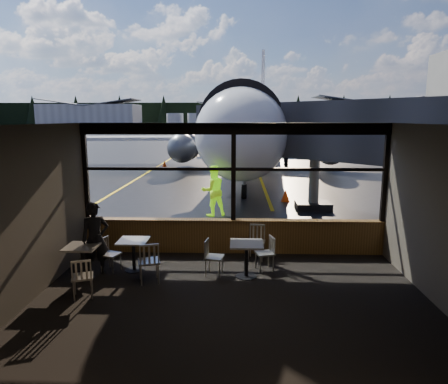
# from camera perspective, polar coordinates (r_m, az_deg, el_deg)

# --- Properties ---
(ground_plane) EXTENTS (520.00, 520.00, 0.00)m
(ground_plane) POSITION_cam_1_polar(r_m,az_deg,el_deg) (130.47, 1.97, 8.89)
(ground_plane) COLOR black
(ground_plane) RESTS_ON ground
(carpet_floor) EXTENTS (8.00, 6.00, 0.01)m
(carpet_floor) POSITION_cam_1_polar(r_m,az_deg,el_deg) (8.25, 1.06, -15.43)
(carpet_floor) COLOR black
(carpet_floor) RESTS_ON ground
(ceiling) EXTENTS (8.00, 6.00, 0.04)m
(ceiling) POSITION_cam_1_polar(r_m,az_deg,el_deg) (7.42, 1.15, 9.60)
(ceiling) COLOR #38332D
(ceiling) RESTS_ON ground
(wall_left) EXTENTS (0.04, 6.00, 3.50)m
(wall_left) POSITION_cam_1_polar(r_m,az_deg,el_deg) (8.68, -26.37, -3.02)
(wall_left) COLOR #4B453C
(wall_left) RESTS_ON ground
(wall_right) EXTENTS (0.04, 6.00, 3.50)m
(wall_right) POSITION_cam_1_polar(r_m,az_deg,el_deg) (8.58, 28.94, -3.40)
(wall_right) COLOR #4B453C
(wall_right) RESTS_ON ground
(wall_back) EXTENTS (8.00, 0.04, 3.50)m
(wall_back) POSITION_cam_1_polar(r_m,az_deg,el_deg) (4.79, 0.51, -12.39)
(wall_back) COLOR #4B453C
(wall_back) RESTS_ON ground
(window_sill) EXTENTS (8.00, 0.28, 0.90)m
(window_sill) POSITION_cam_1_polar(r_m,az_deg,el_deg) (10.89, 1.33, -6.41)
(window_sill) COLOR brown
(window_sill) RESTS_ON ground
(window_header) EXTENTS (8.00, 0.18, 0.30)m
(window_header) POSITION_cam_1_polar(r_m,az_deg,el_deg) (10.42, 1.40, 9.03)
(window_header) COLOR black
(window_header) RESTS_ON ground
(mullion_left) EXTENTS (0.12, 0.12, 2.60)m
(mullion_left) POSITION_cam_1_polar(r_m,az_deg,el_deg) (11.27, -19.17, 2.69)
(mullion_left) COLOR black
(mullion_left) RESTS_ON ground
(mullion_centre) EXTENTS (0.12, 0.12, 2.60)m
(mullion_centre) POSITION_cam_1_polar(r_m,az_deg,el_deg) (10.51, 1.37, 2.75)
(mullion_centre) COLOR black
(mullion_centre) RESTS_ON ground
(mullion_right) EXTENTS (0.12, 0.12, 2.60)m
(mullion_right) POSITION_cam_1_polar(r_m,az_deg,el_deg) (11.19, 22.06, 2.46)
(mullion_right) COLOR black
(mullion_right) RESTS_ON ground
(window_transom) EXTENTS (8.00, 0.10, 0.08)m
(window_transom) POSITION_cam_1_polar(r_m,az_deg,el_deg) (10.50, 1.37, 3.29)
(window_transom) COLOR black
(window_transom) RESTS_ON ground
(airliner) EXTENTS (32.71, 38.10, 10.88)m
(airliner) POSITION_cam_1_polar(r_m,az_deg,el_deg) (30.03, 4.71, 13.94)
(airliner) COLOR white
(airliner) RESTS_ON ground_plane
(jet_bridge) EXTENTS (8.31, 10.16, 4.43)m
(jet_bridge) POSITION_cam_1_polar(r_m,az_deg,el_deg) (16.35, 14.37, 5.26)
(jet_bridge) COLOR #27272A
(jet_bridge) RESTS_ON ground_plane
(cafe_table_near) EXTENTS (0.74, 0.74, 0.82)m
(cafe_table_near) POSITION_cam_1_polar(r_m,az_deg,el_deg) (9.30, 3.22, -9.69)
(cafe_table_near) COLOR #A19B94
(cafe_table_near) RESTS_ON carpet_floor
(cafe_table_mid) EXTENTS (0.69, 0.69, 0.76)m
(cafe_table_mid) POSITION_cam_1_polar(r_m,az_deg,el_deg) (9.91, -12.76, -8.81)
(cafe_table_mid) COLOR #9E9A91
(cafe_table_mid) RESTS_ON carpet_floor
(cafe_table_left) EXTENTS (0.71, 0.71, 0.79)m
(cafe_table_left) POSITION_cam_1_polar(r_m,az_deg,el_deg) (9.74, -19.51, -9.45)
(cafe_table_left) COLOR #ADA79F
(cafe_table_left) RESTS_ON carpet_floor
(chair_near_e) EXTENTS (0.57, 0.57, 0.85)m
(chair_near_e) POSITION_cam_1_polar(r_m,az_deg,el_deg) (9.71, 5.82, -8.75)
(chair_near_e) COLOR beige
(chair_near_e) RESTS_ON carpet_floor
(chair_near_w) EXTENTS (0.54, 0.54, 0.85)m
(chair_near_w) POSITION_cam_1_polar(r_m,az_deg,el_deg) (9.40, -1.40, -9.35)
(chair_near_w) COLOR #B7B2A5
(chair_near_w) RESTS_ON carpet_floor
(chair_near_n) EXTENTS (0.57, 0.57, 0.90)m
(chair_near_n) POSITION_cam_1_polar(r_m,az_deg,el_deg) (10.41, 4.62, -7.23)
(chair_near_n) COLOR beige
(chair_near_n) RESTS_ON carpet_floor
(chair_mid_s) EXTENTS (0.65, 0.65, 0.96)m
(chair_mid_s) POSITION_cam_1_polar(r_m,az_deg,el_deg) (9.14, -10.68, -9.76)
(chair_mid_s) COLOR #BCB6AA
(chair_mid_s) RESTS_ON carpet_floor
(chair_mid_w) EXTENTS (0.57, 0.57, 0.83)m
(chair_mid_w) POSITION_cam_1_polar(r_m,az_deg,el_deg) (10.00, -15.90, -8.59)
(chair_mid_w) COLOR #ABA69B
(chair_mid_w) RESTS_ON carpet_floor
(chair_left_s) EXTENTS (0.60, 0.60, 0.87)m
(chair_left_s) POSITION_cam_1_polar(r_m,az_deg,el_deg) (8.78, -19.57, -11.39)
(chair_left_s) COLOR #B2ADA1
(chair_left_s) RESTS_ON carpet_floor
(passenger) EXTENTS (0.75, 0.67, 1.72)m
(passenger) POSITION_cam_1_polar(r_m,az_deg,el_deg) (9.79, -17.90, -6.38)
(passenger) COLOR black
(passenger) RESTS_ON carpet_floor
(ground_crew) EXTENTS (1.14, 1.03, 1.90)m
(ground_crew) POSITION_cam_1_polar(r_m,az_deg,el_deg) (14.94, -1.58, 0.20)
(ground_crew) COLOR #BFF219
(ground_crew) RESTS_ON ground_plane
(cone_nose) EXTENTS (0.38, 0.38, 0.53)m
(cone_nose) POSITION_cam_1_polar(r_m,az_deg,el_deg) (17.78, 8.77, -0.50)
(cone_nose) COLOR #FE4C08
(cone_nose) RESTS_ON ground_plane
(cone_wing) EXTENTS (0.34, 0.34, 0.47)m
(cone_wing) POSITION_cam_1_polar(r_m,az_deg,el_deg) (30.64, -8.51, 4.04)
(cone_wing) COLOR orange
(cone_wing) RESTS_ON ground_plane
(hangar_left) EXTENTS (45.00, 18.00, 11.00)m
(hangar_left) POSITION_cam_1_polar(r_m,az_deg,el_deg) (202.92, -18.54, 10.48)
(hangar_left) COLOR silver
(hangar_left) RESTS_ON ground_plane
(hangar_mid) EXTENTS (38.00, 15.00, 10.00)m
(hangar_mid) POSITION_cam_1_polar(r_m,az_deg,el_deg) (195.42, 2.00, 10.88)
(hangar_mid) COLOR silver
(hangar_mid) RESTS_ON ground_plane
(hangar_right) EXTENTS (50.00, 20.00, 12.00)m
(hangar_right) POSITION_cam_1_polar(r_m,az_deg,el_deg) (197.72, 19.98, 10.56)
(hangar_right) COLOR silver
(hangar_right) RESTS_ON ground_plane
(fuel_tank_a) EXTENTS (8.00, 8.00, 6.00)m
(fuel_tank_a) POSITION_cam_1_polar(r_m,az_deg,el_deg) (194.76, -7.01, 10.23)
(fuel_tank_a) COLOR silver
(fuel_tank_a) RESTS_ON ground_plane
(fuel_tank_b) EXTENTS (8.00, 8.00, 6.00)m
(fuel_tank_b) POSITION_cam_1_polar(r_m,az_deg,el_deg) (193.47, -4.03, 10.28)
(fuel_tank_b) COLOR silver
(fuel_tank_b) RESTS_ON ground_plane
(fuel_tank_c) EXTENTS (8.00, 8.00, 6.00)m
(fuel_tank_c) POSITION_cam_1_polar(r_m,az_deg,el_deg) (192.68, -1.03, 10.30)
(fuel_tank_c) COLOR silver
(fuel_tank_c) RESTS_ON ground_plane
(treeline) EXTENTS (360.00, 3.00, 12.00)m
(treeline) POSITION_cam_1_polar(r_m,az_deg,el_deg) (220.43, 2.01, 11.10)
(treeline) COLOR black
(treeline) RESTS_ON ground_plane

